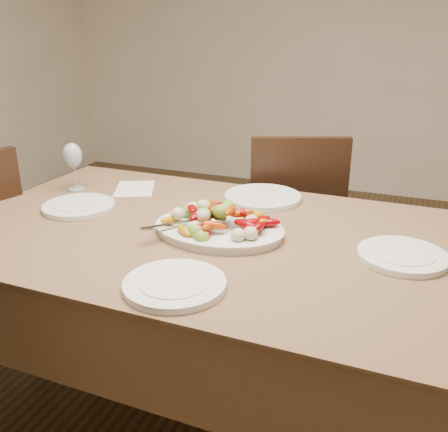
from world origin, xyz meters
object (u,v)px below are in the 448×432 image
(wine_glass, at_px, (74,165))
(plate_far, at_px, (263,197))
(plate_right, at_px, (402,256))
(plate_near, at_px, (175,285))
(plate_left, at_px, (79,207))
(chair_far, at_px, (291,225))
(serving_platter, at_px, (219,231))
(dining_table, at_px, (224,334))

(wine_glass, bearing_deg, plate_far, 12.68)
(plate_right, height_order, plate_near, same)
(plate_left, bearing_deg, wine_glass, 129.78)
(chair_far, relative_size, serving_platter, 2.30)
(dining_table, distance_m, wine_glass, 0.90)
(serving_platter, relative_size, plate_far, 1.40)
(chair_far, bearing_deg, wine_glass, 18.63)
(plate_right, xyz_separation_m, plate_far, (-0.53, 0.35, 0.00))
(chair_far, xyz_separation_m, plate_right, (0.53, -0.82, 0.29))
(plate_left, relative_size, wine_glass, 1.27)
(plate_right, xyz_separation_m, wine_glass, (-1.28, 0.18, 0.09))
(plate_right, bearing_deg, plate_far, 146.65)
(plate_left, xyz_separation_m, plate_right, (1.13, 0.00, 0.00))
(dining_table, xyz_separation_m, plate_near, (0.01, -0.37, 0.39))
(serving_platter, relative_size, plate_right, 1.62)
(dining_table, distance_m, serving_platter, 0.39)
(plate_left, distance_m, plate_near, 0.71)
(plate_near, bearing_deg, chair_far, 89.93)
(dining_table, distance_m, plate_near, 0.54)
(plate_left, xyz_separation_m, plate_near, (0.59, -0.39, 0.00))
(chair_far, height_order, plate_near, chair_far)
(dining_table, bearing_deg, plate_right, 2.13)
(plate_left, height_order, plate_near, same)
(plate_left, relative_size, plate_near, 0.98)
(dining_table, relative_size, plate_near, 6.93)
(plate_left, distance_m, wine_glass, 0.26)
(dining_table, height_order, serving_platter, serving_platter)
(plate_left, relative_size, plate_right, 1.01)
(serving_platter, height_order, wine_glass, wine_glass)
(chair_far, distance_m, plate_near, 1.25)
(plate_near, bearing_deg, wine_glass, 142.29)
(dining_table, relative_size, serving_platter, 4.45)
(plate_right, distance_m, plate_near, 0.66)
(plate_right, relative_size, plate_far, 0.87)
(plate_left, bearing_deg, dining_table, -1.96)
(plate_far, height_order, plate_near, same)
(chair_far, bearing_deg, dining_table, 67.32)
(chair_far, bearing_deg, serving_platter, 66.35)
(dining_table, bearing_deg, plate_near, -87.83)
(plate_far, xyz_separation_m, wine_glass, (-0.75, -0.17, 0.09))
(chair_far, relative_size, plate_near, 3.58)
(dining_table, relative_size, plate_left, 7.10)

